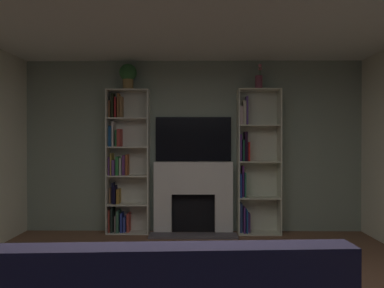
{
  "coord_description": "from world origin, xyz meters",
  "views": [
    {
      "loc": [
        0.04,
        -2.8,
        1.41
      ],
      "look_at": [
        0.0,
        1.28,
        1.38
      ],
      "focal_mm": 35.87,
      "sensor_mm": 36.0,
      "label": 1
    }
  ],
  "objects_px": {
    "fireplace": "(193,195)",
    "bookshelf_right": "(253,163)",
    "tv": "(193,139)",
    "vase_with_flowers": "(259,81)",
    "bookshelf_left": "(124,165)",
    "potted_plant": "(128,75)"
  },
  "relations": [
    {
      "from": "fireplace",
      "to": "bookshelf_left",
      "type": "bearing_deg",
      "value": 179.41
    },
    {
      "from": "tv",
      "to": "fireplace",
      "type": "bearing_deg",
      "value": -90.0
    },
    {
      "from": "tv",
      "to": "vase_with_flowers",
      "type": "xyz_separation_m",
      "value": [
        1.0,
        -0.12,
        0.88
      ]
    },
    {
      "from": "bookshelf_right",
      "to": "potted_plant",
      "type": "height_order",
      "value": "potted_plant"
    },
    {
      "from": "tv",
      "to": "bookshelf_left",
      "type": "distance_m",
      "value": 1.14
    },
    {
      "from": "potted_plant",
      "to": "tv",
      "type": "bearing_deg",
      "value": 6.86
    },
    {
      "from": "fireplace",
      "to": "bookshelf_left",
      "type": "height_order",
      "value": "bookshelf_left"
    },
    {
      "from": "fireplace",
      "to": "vase_with_flowers",
      "type": "distance_m",
      "value": 2.01
    },
    {
      "from": "fireplace",
      "to": "tv",
      "type": "xyz_separation_m",
      "value": [
        0.0,
        0.08,
        0.86
      ]
    },
    {
      "from": "bookshelf_right",
      "to": "tv",
      "type": "bearing_deg",
      "value": 174.95
    },
    {
      "from": "fireplace",
      "to": "vase_with_flowers",
      "type": "xyz_separation_m",
      "value": [
        1.0,
        -0.04,
        1.75
      ]
    },
    {
      "from": "bookshelf_left",
      "to": "potted_plant",
      "type": "bearing_deg",
      "value": -33.86
    },
    {
      "from": "bookshelf_left",
      "to": "potted_plant",
      "type": "xyz_separation_m",
      "value": [
        0.07,
        -0.05,
        1.38
      ]
    },
    {
      "from": "bookshelf_left",
      "to": "bookshelf_right",
      "type": "distance_m",
      "value": 1.99
    },
    {
      "from": "fireplace",
      "to": "bookshelf_right",
      "type": "bearing_deg",
      "value": 0.06
    },
    {
      "from": "fireplace",
      "to": "bookshelf_left",
      "type": "relative_size",
      "value": 0.59
    },
    {
      "from": "tv",
      "to": "potted_plant",
      "type": "distance_m",
      "value": 1.41
    },
    {
      "from": "fireplace",
      "to": "bookshelf_right",
      "type": "distance_m",
      "value": 1.04
    },
    {
      "from": "potted_plant",
      "to": "vase_with_flowers",
      "type": "xyz_separation_m",
      "value": [
        2.0,
        -0.0,
        -0.1
      ]
    },
    {
      "from": "bookshelf_left",
      "to": "bookshelf_right",
      "type": "relative_size",
      "value": 1.0
    },
    {
      "from": "potted_plant",
      "to": "fireplace",
      "type": "bearing_deg",
      "value": 2.17
    },
    {
      "from": "bookshelf_left",
      "to": "vase_with_flowers",
      "type": "bearing_deg",
      "value": -1.36
    }
  ]
}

